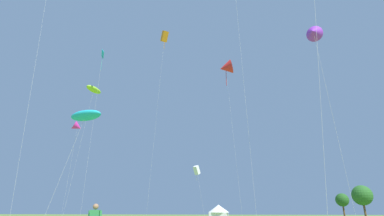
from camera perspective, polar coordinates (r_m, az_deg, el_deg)
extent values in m
cube|color=orange|center=(62.15, -5.26, 13.43)|extent=(2.08, 2.17, 2.37)
cylinder|color=#A75C11|center=(61.24, -5.31, 12.07)|extent=(0.07, 0.07, 2.29)
cylinder|color=#B2B2B7|center=(54.41, -6.84, -1.99)|extent=(1.61, 1.38, 34.92)
cylinder|color=#B2B2B7|center=(34.85, 9.46, 8.95)|extent=(1.13, 1.73, 35.48)
cone|color=purple|center=(30.82, 22.16, 13.22)|extent=(1.95, 2.03, 1.80)
cylinder|color=#B2B2B7|center=(26.96, 25.36, -1.87)|extent=(0.75, 1.14, 17.24)
cone|color=#E02DA3|center=(61.09, -21.02, -3.35)|extent=(2.66, 2.64, 2.17)
cylinder|color=#B2B2B7|center=(58.75, -22.33, -11.03)|extent=(0.37, 1.70, 16.84)
ellipsoid|color=#99DB2D|center=(57.24, -18.23, 3.36)|extent=(1.89, 3.88, 1.14)
cylinder|color=#B2B2B7|center=(53.58, -20.75, -7.46)|extent=(1.43, 2.28, 22.50)
cube|color=#1EB7CC|center=(55.20, -16.68, 9.87)|extent=(1.24, 1.39, 1.78)
cylinder|color=teal|center=(54.37, -16.86, 8.21)|extent=(0.05, 0.05, 2.68)
cylinder|color=#B2B2B7|center=(49.26, -18.48, -3.74)|extent=(0.53, 1.91, 27.54)
cylinder|color=#B2B2B7|center=(20.45, 22.78, 11.06)|extent=(2.20, 2.41, 22.45)
cone|color=red|center=(57.48, 6.47, 7.66)|extent=(3.06, 2.98, 3.05)
cylinder|color=maroon|center=(56.52, 6.55, 5.66)|extent=(0.08, 0.08, 3.02)
cylinder|color=#B2B2B7|center=(51.53, 7.91, -5.34)|extent=(1.91, 2.34, 27.33)
ellipsoid|color=#1EB7CC|center=(28.19, -19.61, -1.36)|extent=(3.47, 1.88, 1.15)
cylinder|color=#B2B2B7|center=(27.12, -23.25, -10.64)|extent=(1.84, 1.52, 9.55)
cylinder|color=#B2B2B7|center=(33.56, -28.33, 3.34)|extent=(1.72, 1.01, 25.99)
cube|color=white|center=(56.74, 0.90, -11.77)|extent=(1.27, 1.61, 1.76)
cylinder|color=#A4A4A4|center=(56.60, 0.91, -12.94)|extent=(0.05, 0.05, 1.46)
cylinder|color=#B2B2B7|center=(55.40, 1.68, -16.17)|extent=(1.81, 1.54, 8.83)
sphere|color=#9E7051|center=(12.80, -17.89, -17.46)|extent=(0.22, 0.22, 0.22)
cube|color=white|center=(68.89, 5.13, -19.81)|extent=(3.69, 3.69, 1.38)
cone|color=white|center=(68.89, 5.09, -18.56)|extent=(4.61, 4.61, 1.61)
cylinder|color=brown|center=(95.58, 27.00, -17.14)|extent=(0.44, 0.44, 3.41)
sphere|color=#23561E|center=(95.63, 26.73, -15.39)|extent=(3.53, 3.53, 3.53)
cylinder|color=brown|center=(81.11, 30.10, -16.59)|extent=(0.44, 0.44, 3.53)
sphere|color=#286023|center=(81.20, 29.70, -14.27)|extent=(4.49, 4.49, 4.49)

